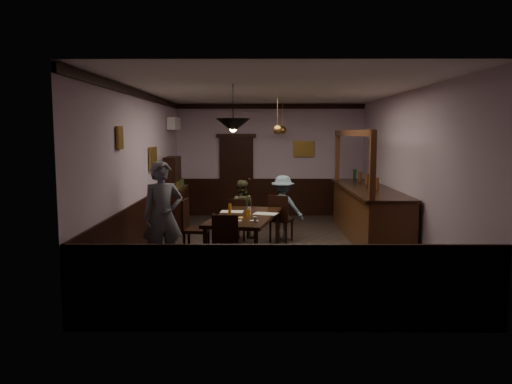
{
  "coord_description": "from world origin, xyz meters",
  "views": [
    {
      "loc": [
        -0.29,
        -9.38,
        2.22
      ],
      "look_at": [
        -0.35,
        -0.32,
        1.15
      ],
      "focal_mm": 35.0,
      "sensor_mm": 36.0,
      "label": 1
    }
  ],
  "objects_px": {
    "chair_near": "(224,244)",
    "person_standing": "(163,217)",
    "coffee_cup": "(255,219)",
    "dining_table": "(245,219)",
    "person_seated_right": "(283,208)",
    "chair_far_left": "(238,218)",
    "chair_side": "(192,225)",
    "person_seated_left": "(241,209)",
    "bar_counter": "(368,212)",
    "pendant_iron": "(233,125)",
    "sideboard": "(175,201)",
    "pendant_brass_far": "(282,130)",
    "soda_can": "(248,213)",
    "chair_far_right": "(280,216)",
    "pendant_brass_mid": "(277,129)"
  },
  "relations": [
    {
      "from": "bar_counter",
      "to": "person_standing",
      "type": "bearing_deg",
      "value": -146.58
    },
    {
      "from": "person_seated_left",
      "to": "coffee_cup",
      "type": "distance_m",
      "value": 2.28
    },
    {
      "from": "sideboard",
      "to": "pendant_brass_far",
      "type": "bearing_deg",
      "value": 31.15
    },
    {
      "from": "sideboard",
      "to": "pendant_iron",
      "type": "relative_size",
      "value": 2.21
    },
    {
      "from": "dining_table",
      "to": "pendant_iron",
      "type": "height_order",
      "value": "pendant_iron"
    },
    {
      "from": "pendant_iron",
      "to": "person_seated_right",
      "type": "bearing_deg",
      "value": 67.55
    },
    {
      "from": "person_seated_left",
      "to": "person_seated_right",
      "type": "bearing_deg",
      "value": 173.15
    },
    {
      "from": "person_seated_left",
      "to": "pendant_brass_mid",
      "type": "relative_size",
      "value": 1.53
    },
    {
      "from": "person_standing",
      "to": "pendant_brass_far",
      "type": "bearing_deg",
      "value": 43.0
    },
    {
      "from": "chair_near",
      "to": "coffee_cup",
      "type": "height_order",
      "value": "chair_near"
    },
    {
      "from": "chair_side",
      "to": "coffee_cup",
      "type": "distance_m",
      "value": 1.33
    },
    {
      "from": "chair_far_right",
      "to": "chair_near",
      "type": "bearing_deg",
      "value": 92.16
    },
    {
      "from": "dining_table",
      "to": "person_seated_right",
      "type": "bearing_deg",
      "value": 62.21
    },
    {
      "from": "chair_near",
      "to": "person_standing",
      "type": "relative_size",
      "value": 0.54
    },
    {
      "from": "chair_far_left",
      "to": "pendant_iron",
      "type": "bearing_deg",
      "value": 103.79
    },
    {
      "from": "person_seated_right",
      "to": "bar_counter",
      "type": "distance_m",
      "value": 1.79
    },
    {
      "from": "person_seated_left",
      "to": "person_seated_right",
      "type": "xyz_separation_m",
      "value": [
        0.88,
        -0.18,
        0.06
      ]
    },
    {
      "from": "person_seated_right",
      "to": "soda_can",
      "type": "distance_m",
      "value": 1.7
    },
    {
      "from": "person_seated_left",
      "to": "bar_counter",
      "type": "relative_size",
      "value": 0.3
    },
    {
      "from": "person_seated_right",
      "to": "bar_counter",
      "type": "relative_size",
      "value": 0.33
    },
    {
      "from": "dining_table",
      "to": "person_seated_left",
      "type": "bearing_deg",
      "value": 94.58
    },
    {
      "from": "person_standing",
      "to": "pendant_brass_far",
      "type": "relative_size",
      "value": 2.2
    },
    {
      "from": "chair_side",
      "to": "pendant_brass_far",
      "type": "distance_m",
      "value": 4.62
    },
    {
      "from": "chair_far_left",
      "to": "person_seated_left",
      "type": "height_order",
      "value": "person_seated_left"
    },
    {
      "from": "pendant_brass_mid",
      "to": "pendant_brass_far",
      "type": "relative_size",
      "value": 1.0
    },
    {
      "from": "chair_near",
      "to": "soda_can",
      "type": "distance_m",
      "value": 1.25
    },
    {
      "from": "chair_far_left",
      "to": "chair_side",
      "type": "bearing_deg",
      "value": 73.52
    },
    {
      "from": "dining_table",
      "to": "chair_near",
      "type": "bearing_deg",
      "value": -102.2
    },
    {
      "from": "chair_far_left",
      "to": "coffee_cup",
      "type": "distance_m",
      "value": 2.05
    },
    {
      "from": "dining_table",
      "to": "person_seated_right",
      "type": "relative_size",
      "value": 1.75
    },
    {
      "from": "person_standing",
      "to": "sideboard",
      "type": "xyz_separation_m",
      "value": [
        -0.38,
        3.37,
        -0.21
      ]
    },
    {
      "from": "chair_far_right",
      "to": "pendant_brass_far",
      "type": "relative_size",
      "value": 1.21
    },
    {
      "from": "soda_can",
      "to": "pendant_brass_far",
      "type": "relative_size",
      "value": 0.15
    },
    {
      "from": "chair_far_left",
      "to": "sideboard",
      "type": "relative_size",
      "value": 0.52
    },
    {
      "from": "sideboard",
      "to": "pendant_brass_mid",
      "type": "xyz_separation_m",
      "value": [
        2.31,
        -0.42,
        1.62
      ]
    },
    {
      "from": "sideboard",
      "to": "pendant_iron",
      "type": "xyz_separation_m",
      "value": [
        1.5,
        -3.14,
        1.67
      ]
    },
    {
      "from": "chair_far_left",
      "to": "coffee_cup",
      "type": "height_order",
      "value": "chair_far_left"
    },
    {
      "from": "dining_table",
      "to": "sideboard",
      "type": "distance_m",
      "value": 2.88
    },
    {
      "from": "person_seated_right",
      "to": "pendant_iron",
      "type": "height_order",
      "value": "pendant_iron"
    },
    {
      "from": "chair_far_left",
      "to": "person_standing",
      "type": "height_order",
      "value": "person_standing"
    },
    {
      "from": "chair_side",
      "to": "coffee_cup",
      "type": "xyz_separation_m",
      "value": [
        1.15,
        -0.63,
        0.23
      ]
    },
    {
      "from": "soda_can",
      "to": "chair_far_right",
      "type": "bearing_deg",
      "value": 64.35
    },
    {
      "from": "person_seated_left",
      "to": "person_seated_right",
      "type": "relative_size",
      "value": 0.92
    },
    {
      "from": "dining_table",
      "to": "coffee_cup",
      "type": "distance_m",
      "value": 0.68
    },
    {
      "from": "person_standing",
      "to": "coffee_cup",
      "type": "xyz_separation_m",
      "value": [
        1.47,
        0.37,
        -0.09
      ]
    },
    {
      "from": "chair_far_right",
      "to": "person_standing",
      "type": "bearing_deg",
      "value": 71.47
    },
    {
      "from": "coffee_cup",
      "to": "pendant_iron",
      "type": "relative_size",
      "value": 0.1
    },
    {
      "from": "person_standing",
      "to": "pendant_iron",
      "type": "relative_size",
      "value": 2.33
    },
    {
      "from": "soda_can",
      "to": "pendant_iron",
      "type": "relative_size",
      "value": 0.16
    },
    {
      "from": "person_seated_left",
      "to": "pendant_iron",
      "type": "height_order",
      "value": "pendant_iron"
    }
  ]
}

